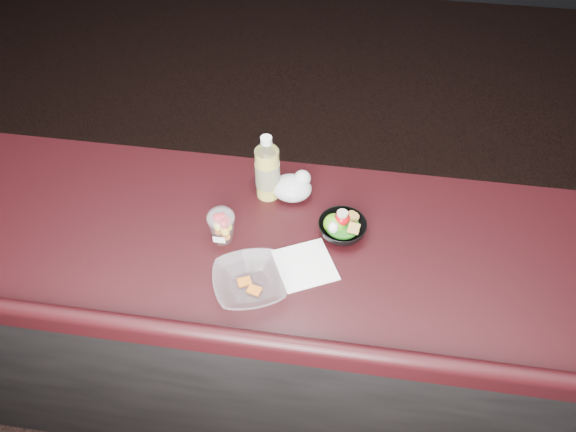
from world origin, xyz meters
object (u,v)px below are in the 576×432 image
Objects in this scene: green_apple at (334,224)px; snack_bowl at (342,227)px; takeout_bowl at (250,282)px; fruit_cup at (222,225)px; lemonade_bottle at (267,172)px.

green_apple is 0.39× the size of snack_bowl.
fruit_cup is at bearing 124.92° from takeout_bowl.
snack_bowl is at bearing 11.74° from fruit_cup.
fruit_cup is at bearing -166.54° from green_apple.
takeout_bowl is at bearing -87.95° from lemonade_bottle.
takeout_bowl is at bearing -55.08° from fruit_cup.
fruit_cup is at bearing -116.43° from lemonade_bottle.
fruit_cup is 0.45× the size of takeout_bowl.
snack_bowl is (0.25, -0.13, -0.07)m from lemonade_bottle.
lemonade_bottle reaches higher than takeout_bowl.
lemonade_bottle is at bearing 63.57° from fruit_cup.
fruit_cup is 0.34m from green_apple.
lemonade_bottle is at bearing 150.54° from green_apple.
takeout_bowl is at bearing -134.62° from snack_bowl.
fruit_cup reaches higher than snack_bowl.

